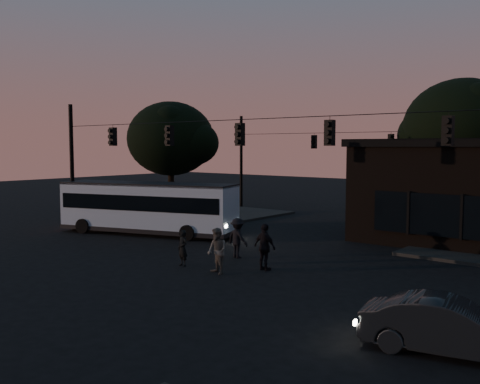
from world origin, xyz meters
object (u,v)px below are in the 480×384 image
Objects in this scene: pedestrian_a at (183,248)px; pedestrian_d at (238,238)px; pedestrian_c at (265,247)px; car at (449,326)px; pedestrian_b at (217,251)px; bus at (148,205)px.

pedestrian_d reaches higher than pedestrian_a.
pedestrian_a is 0.80× the size of pedestrian_c.
car is 2.72× the size of pedestrian_a.
pedestrian_b reaches higher than pedestrian_a.
pedestrian_d is (-11.11, 5.41, 0.22)m from car.
pedestrian_a reaches higher than car.
pedestrian_c is at bearing 163.11° from pedestrian_d.
pedestrian_b is at bearing -44.21° from bus.
pedestrian_d is at bearing 134.46° from pedestrian_b.
pedestrian_b is 3.18m from pedestrian_d.
pedestrian_c is (3.13, 1.57, 0.19)m from pedestrian_a.
pedestrian_d is at bearing -18.23° from pedestrian_c.
pedestrian_d is (-2.42, 1.20, -0.06)m from pedestrian_c.
bus is at bearing -7.53° from pedestrian_c.
car is at bearing -38.52° from bus.
pedestrian_c is (10.59, -2.97, -0.70)m from bus.
pedestrian_a is 2.04m from pedestrian_b.
bus is 11.02m from pedestrian_c.
pedestrian_c reaches higher than pedestrian_d.
pedestrian_a is at bearing 85.17° from pedestrian_d.
pedestrian_b is (9.49, -4.65, -0.74)m from bus.
pedestrian_d is at bearing 88.04° from pedestrian_a.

